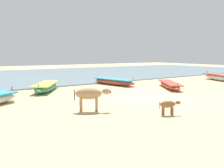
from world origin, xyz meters
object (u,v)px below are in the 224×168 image
fishing_boat_5 (46,87)px  calf_near_brown (169,105)px  fishing_boat_3 (114,81)px  cow_adult_tan (90,94)px  fishing_boat_1 (170,85)px  fishing_boat_0 (223,78)px

fishing_boat_5 → calf_near_brown: (2.30, -8.31, 0.13)m
calf_near_brown → fishing_boat_3: bearing=93.1°
cow_adult_tan → fishing_boat_3: bearing=77.9°
fishing_boat_5 → fishing_boat_3: bearing=121.1°
fishing_boat_1 → cow_adult_tan: bearing=-38.4°
fishing_boat_3 → calf_near_brown: bearing=-35.6°
calf_near_brown → fishing_boat_5: bearing=128.4°
fishing_boat_0 → fishing_boat_1: fishing_boat_0 is taller
fishing_boat_1 → fishing_boat_5: (-7.66, 3.47, 0.05)m
cow_adult_tan → calf_near_brown: bearing=-14.9°
fishing_boat_0 → fishing_boat_5: size_ratio=1.28×
fishing_boat_0 → cow_adult_tan: cow_adult_tan is taller
fishing_boat_0 → fishing_boat_3: (-9.57, 3.21, -0.04)m
fishing_boat_0 → calf_near_brown: bearing=130.8°
calf_near_brown → fishing_boat_0: bearing=45.2°
fishing_boat_0 → fishing_boat_3: 10.09m
fishing_boat_3 → fishing_boat_5: size_ratio=1.08×
fishing_boat_0 → calf_near_brown: fishing_boat_0 is taller
fishing_boat_5 → cow_adult_tan: bearing=30.6°
fishing_boat_3 → cow_adult_tan: cow_adult_tan is taller
cow_adult_tan → fishing_boat_0: bearing=39.8°
fishing_boat_5 → cow_adult_tan: (0.02, -6.15, 0.43)m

